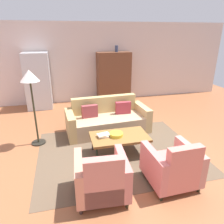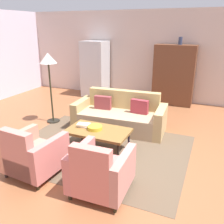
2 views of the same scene
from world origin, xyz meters
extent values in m
plane|color=#935735|center=(0.00, 0.00, 0.00)|extent=(11.85, 11.85, 0.00)
cube|color=beige|center=(0.00, 4.00, 1.40)|extent=(9.87, 0.12, 2.80)
cube|color=brown|center=(-0.39, 0.10, 0.00)|extent=(3.40, 2.60, 0.01)
cube|color=tan|center=(-0.39, 1.15, 0.21)|extent=(1.79, 1.01, 0.42)
cube|color=tan|center=(-0.41, 1.51, 0.43)|extent=(1.75, 0.29, 0.86)
cube|color=tan|center=(0.57, 1.21, 0.31)|extent=(0.24, 0.91, 0.62)
cube|color=tan|center=(-1.35, 1.09, 0.31)|extent=(0.24, 0.91, 0.62)
cube|color=#953039|center=(0.05, 1.28, 0.58)|extent=(0.41, 0.14, 0.32)
cube|color=brown|center=(-0.84, 1.22, 0.58)|extent=(0.41, 0.16, 0.32)
cylinder|color=black|center=(-0.92, 0.33, 0.19)|extent=(0.04, 0.04, 0.38)
cylinder|color=black|center=(0.14, 0.33, 0.19)|extent=(0.04, 0.04, 0.38)
cylinder|color=black|center=(-0.92, -0.23, 0.19)|extent=(0.04, 0.04, 0.38)
cylinder|color=black|center=(0.14, -0.23, 0.19)|extent=(0.04, 0.04, 0.38)
cube|color=brown|center=(-0.39, 0.05, 0.40)|extent=(1.20, 0.70, 0.05)
cylinder|color=#30251E|center=(-1.30, -0.69, 0.05)|extent=(0.05, 0.05, 0.10)
cylinder|color=#3B2913|center=(-0.63, -0.74, 0.05)|extent=(0.05, 0.05, 0.10)
cylinder|color=#332521|center=(-1.35, -1.37, 0.05)|extent=(0.05, 0.05, 0.10)
cylinder|color=#2F2715|center=(-0.67, -1.42, 0.05)|extent=(0.05, 0.05, 0.10)
cube|color=tan|center=(-0.99, -1.05, 0.25)|extent=(0.61, 0.84, 0.30)
cube|color=tan|center=(-1.01, -1.38, 0.49)|extent=(0.57, 0.18, 0.78)
cube|color=tan|center=(-1.33, -1.03, 0.38)|extent=(0.18, 0.81, 0.56)
cube|color=#C4726B|center=(-0.65, -1.08, 0.38)|extent=(0.18, 0.81, 0.56)
cylinder|color=#302618|center=(-0.14, -0.73, 0.05)|extent=(0.05, 0.05, 0.10)
cylinder|color=#382C18|center=(0.54, -0.70, 0.05)|extent=(0.05, 0.05, 0.10)
cylinder|color=#2B2616|center=(-0.12, -1.40, 0.05)|extent=(0.05, 0.05, 0.10)
cylinder|color=#2D2615|center=(0.56, -1.38, 0.05)|extent=(0.05, 0.05, 0.10)
cube|color=#D07169|center=(0.21, -1.05, 0.25)|extent=(0.59, 0.82, 0.30)
cube|color=#D57469|center=(0.22, -1.38, 0.49)|extent=(0.56, 0.16, 0.78)
cube|color=#D0726C|center=(-0.13, -1.07, 0.38)|extent=(0.15, 0.80, 0.56)
cube|color=tan|center=(0.55, -1.04, 0.38)|extent=(0.15, 0.80, 0.56)
cylinder|color=gold|center=(-0.46, 0.05, 0.46)|extent=(0.28, 0.28, 0.07)
cube|color=beige|center=(-0.72, 0.08, 0.44)|extent=(0.22, 0.17, 0.03)
cube|color=beige|center=(-0.72, 0.08, 0.47)|extent=(0.28, 0.21, 0.03)
cube|color=brown|center=(0.39, 3.65, 0.90)|extent=(1.20, 0.50, 1.80)
cube|color=#48261A|center=(0.09, 3.91, 0.90)|extent=(0.56, 0.01, 1.51)
cube|color=#462F23|center=(0.69, 3.91, 0.90)|extent=(0.56, 0.01, 1.51)
cylinder|color=#2F3754|center=(0.49, 3.65, 1.91)|extent=(0.11, 0.11, 0.22)
cube|color=#B7BABF|center=(-2.24, 3.55, 0.93)|extent=(0.80, 0.70, 1.85)
cylinder|color=#99999E|center=(-2.19, 3.92, 1.02)|extent=(0.02, 0.02, 0.70)
cylinder|color=black|center=(-2.12, 0.92, 0.01)|extent=(0.32, 0.32, 0.03)
cylinder|color=#2C2C1C|center=(-2.12, 0.92, 0.76)|extent=(0.04, 0.04, 1.45)
cone|color=silver|center=(-2.12, 0.92, 1.60)|extent=(0.40, 0.40, 0.24)
camera|label=1|loc=(-1.46, -3.70, 2.45)|focal=33.47mm
camera|label=2|loc=(1.52, -3.70, 2.31)|focal=38.29mm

